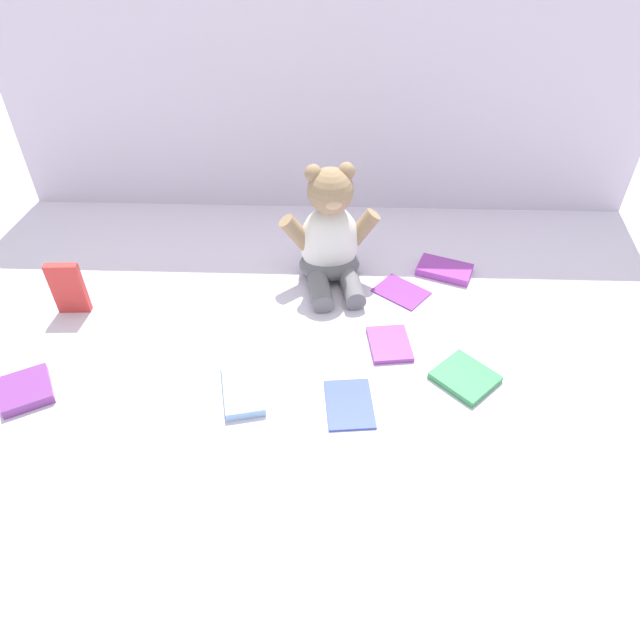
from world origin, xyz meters
name	(u,v)px	position (x,y,z in m)	size (l,w,h in m)	color
ground_plane	(319,325)	(0.00, 0.00, 0.00)	(3.20, 3.20, 0.00)	silver
backdrop_drape	(326,95)	(0.00, 0.50, 0.29)	(1.57, 0.03, 0.59)	silver
teddy_bear	(330,239)	(0.02, 0.17, 0.10)	(0.22, 0.21, 0.27)	white
book_case_0	(68,288)	(-0.52, 0.03, 0.06)	(0.07, 0.02, 0.12)	red
book_case_1	(444,270)	(0.28, 0.19, 0.01)	(0.07, 0.12, 0.02)	purple
book_case_2	(243,387)	(-0.13, -0.19, 0.01)	(0.07, 0.14, 0.02)	#8CB8E7
book_case_3	(465,377)	(0.28, -0.15, 0.01)	(0.10, 0.10, 0.01)	#389255
book_case_4	(401,291)	(0.18, 0.11, 0.00)	(0.08, 0.11, 0.01)	#833493
book_case_5	(390,344)	(0.14, -0.06, 0.01)	(0.08, 0.10, 0.01)	purple
book_case_6	(349,403)	(0.06, -0.22, 0.00)	(0.08, 0.12, 0.01)	#364AB4
book_case_7	(26,390)	(-0.53, -0.21, 0.01)	(0.09, 0.09, 0.02)	#7D398C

